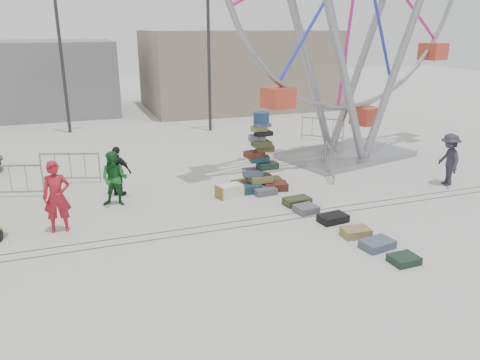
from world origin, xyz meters
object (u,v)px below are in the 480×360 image
object	(u,v)px
pedestrian_green	(115,179)
barricade_wheel_back	(322,129)
suitcase_tower	(260,168)
barricade_wheel_front	(330,161)
barricade_dummy_c	(71,168)
steamer_trunk	(230,191)
lamp_post_right	(210,42)
pedestrian_red	(57,197)
pedestrian_black	(118,171)
barricade_dummy_b	(10,181)
lamp_post_left	(62,42)
pedestrian_grey	(449,159)

from	to	relation	value
pedestrian_green	barricade_wheel_back	bearing A→B (deg)	49.82
suitcase_tower	barricade_wheel_front	xyz separation A→B (m)	(2.96, 0.50, -0.18)
barricade_dummy_c	barricade_wheel_back	distance (m)	11.81
suitcase_tower	steamer_trunk	distance (m)	1.34
lamp_post_right	barricade_wheel_back	bearing A→B (deg)	-42.88
lamp_post_right	pedestrian_red	xyz separation A→B (m)	(-7.50, -10.97, -3.52)
lamp_post_right	suitcase_tower	xyz separation A→B (m)	(-1.21, -9.64, -3.75)
barricade_wheel_front	pedestrian_green	world-z (taller)	pedestrian_green
barricade_wheel_front	barricade_wheel_back	world-z (taller)	same
lamp_post_right	barricade_wheel_front	distance (m)	10.10
pedestrian_green	pedestrian_black	size ratio (longest dim) A/B	1.04
barricade_dummy_b	barricade_wheel_back	xyz separation A→B (m)	(13.29, 3.67, 0.00)
lamp_post_left	barricade_dummy_c	distance (m)	9.64
lamp_post_left	steamer_trunk	xyz separation A→B (m)	(4.61, -12.00, -4.29)
suitcase_tower	barricade_dummy_b	xyz separation A→B (m)	(-7.75, 1.95, -0.18)
pedestrian_black	pedestrian_grey	distance (m)	11.10
barricade_wheel_back	pedestrian_black	size ratio (longest dim) A/B	1.23
lamp_post_right	pedestrian_grey	world-z (taller)	lamp_post_right
pedestrian_black	lamp_post_left	bearing A→B (deg)	-44.92
lamp_post_right	pedestrian_grey	distance (m)	12.96
barricade_dummy_c	pedestrian_red	xyz separation A→B (m)	(-0.36, -4.17, 0.42)
barricade_wheel_front	pedestrian_red	distance (m)	9.44
pedestrian_grey	lamp_post_right	bearing A→B (deg)	-138.80
suitcase_tower	pedestrian_black	bearing A→B (deg)	171.96
barricade_dummy_c	pedestrian_green	world-z (taller)	pedestrian_green
lamp_post_right	suitcase_tower	size ratio (longest dim) A/B	3.06
barricade_wheel_back	pedestrian_black	distance (m)	11.06
steamer_trunk	pedestrian_green	xyz separation A→B (m)	(-3.51, 0.47, 0.65)
suitcase_tower	pedestrian_red	world-z (taller)	suitcase_tower
barricade_dummy_b	pedestrian_green	distance (m)	3.58
barricade_dummy_b	pedestrian_red	xyz separation A→B (m)	(1.46, -3.28, 0.42)
suitcase_tower	barricade_dummy_b	size ratio (longest dim) A/B	1.31
lamp_post_right	pedestrian_green	distance (m)	11.78
steamer_trunk	barricade_wheel_front	xyz separation A→B (m)	(4.14, 0.86, 0.35)
barricade_dummy_b	barricade_wheel_front	world-z (taller)	same
lamp_post_left	barricade_dummy_c	size ratio (longest dim) A/B	4.00
barricade_dummy_c	barricade_dummy_b	bearing A→B (deg)	-135.93
lamp_post_left	pedestrian_red	world-z (taller)	lamp_post_left
suitcase_tower	barricade_wheel_back	size ratio (longest dim) A/B	1.31
barricade_dummy_c	pedestrian_grey	xyz separation A→B (m)	(12.20, -4.58, 0.35)
barricade_dummy_c	pedestrian_grey	size ratio (longest dim) A/B	1.11
pedestrian_green	barricade_dummy_b	bearing A→B (deg)	170.61
barricade_wheel_back	barricade_dummy_b	bearing A→B (deg)	-123.37
barricade_dummy_c	lamp_post_right	bearing A→B (deg)	61.41
pedestrian_red	pedestrian_black	distance (m)	2.93
lamp_post_right	steamer_trunk	bearing A→B (deg)	-103.44
barricade_dummy_b	pedestrian_red	world-z (taller)	pedestrian_red
steamer_trunk	barricade_dummy_c	size ratio (longest dim) A/B	0.42
pedestrian_green	pedestrian_grey	distance (m)	11.10
barricade_dummy_b	barricade_dummy_c	xyz separation A→B (m)	(1.82, 0.89, 0.00)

